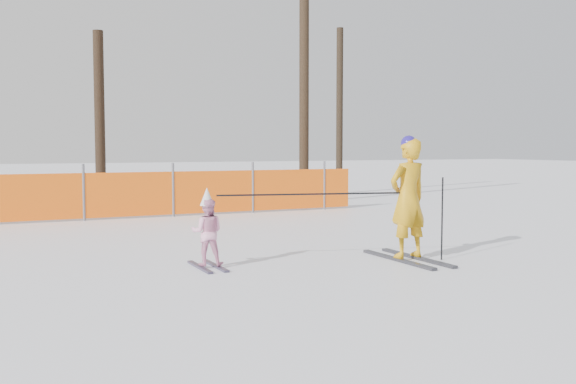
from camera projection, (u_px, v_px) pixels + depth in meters
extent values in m
plane|color=white|center=(304.00, 271.00, 8.38)|extent=(120.00, 120.00, 0.00)
cube|color=black|center=(397.00, 260.00, 9.09)|extent=(0.09, 1.67, 0.04)
cube|color=black|center=(417.00, 258.00, 9.24)|extent=(0.09, 1.67, 0.04)
imported|color=orange|center=(408.00, 198.00, 9.10)|extent=(0.66, 0.48, 1.69)
sphere|color=navy|center=(409.00, 143.00, 9.05)|extent=(0.22, 0.22, 0.22)
cube|color=black|center=(200.00, 267.00, 8.55)|extent=(0.09, 0.92, 0.03)
cube|color=black|center=(215.00, 266.00, 8.64)|extent=(0.09, 0.92, 0.03)
imported|color=#F9A2C9|center=(207.00, 232.00, 8.56)|extent=(0.53, 0.48, 0.90)
cone|color=silver|center=(207.00, 197.00, 8.53)|extent=(0.19, 0.19, 0.24)
cylinder|color=black|center=(442.00, 219.00, 9.14)|extent=(0.02, 0.02, 1.19)
cylinder|color=black|center=(311.00, 194.00, 8.81)|extent=(2.53, 0.65, 0.02)
cylinder|color=#595960|center=(84.00, 192.00, 14.02)|extent=(0.06, 0.06, 1.25)
cylinder|color=#595960|center=(173.00, 190.00, 14.88)|extent=(0.06, 0.06, 1.25)
cylinder|color=#595960|center=(253.00, 187.00, 15.74)|extent=(0.06, 0.06, 1.25)
cylinder|color=#595960|center=(324.00, 185.00, 16.60)|extent=(0.06, 0.06, 1.25)
cube|color=#FF630D|center=(2.00, 198.00, 13.32)|extent=(16.72, 0.03, 1.00)
cylinder|color=black|center=(304.00, 79.00, 18.40)|extent=(0.28, 0.28, 7.15)
cylinder|color=black|center=(340.00, 111.00, 22.19)|extent=(0.23, 0.23, 5.71)
cylinder|color=black|center=(100.00, 116.00, 19.45)|extent=(0.31, 0.31, 5.12)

